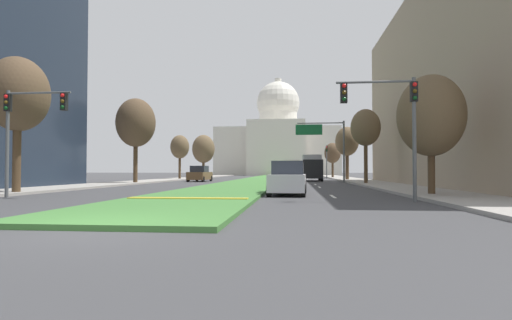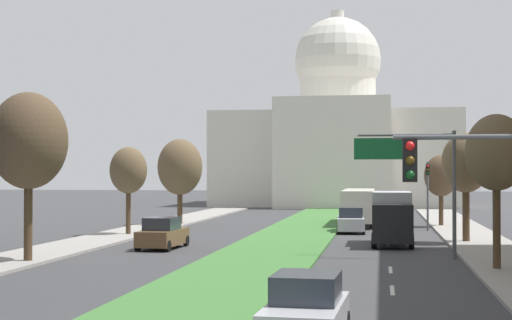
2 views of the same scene
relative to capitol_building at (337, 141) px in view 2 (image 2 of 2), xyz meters
The scene contains 19 objects.
ground_plane 49.62m from the capitol_building, 90.00° to the right, with size 260.00×260.00×0.00m, color #3D3D3F.
grass_median 54.51m from the capitol_building, 90.00° to the right, with size 5.62×89.47×0.14m, color #427A38.
lane_dashes_right 63.53m from the capitol_building, 84.20° to the right, with size 0.16×52.31×0.01m.
sidewalk_left 60.61m from the capitol_building, 101.45° to the right, with size 4.00×89.47×0.15m, color #9E9991.
sidewalk_right 60.61m from the capitol_building, 78.55° to the right, with size 4.00×89.47×0.15m, color #9E9991.
capitol_building is the anchor object (origin of this frame).
traffic_light_far_right 46.99m from the capitol_building, 78.38° to the right, with size 0.28×0.35×5.20m.
overhead_guide_sign 65.76m from the capitol_building, 83.21° to the right, with size 5.14×0.20×6.50m.
street_tree_left_mid 71.30m from the capitol_building, 98.74° to the right, with size 3.75×3.75×8.26m.
street_tree_right_mid 70.87m from the capitol_building, 81.07° to the right, with size 2.73×2.73×6.97m.
street_tree_left_far 55.48m from the capitol_building, 101.83° to the right, with size 2.58×2.58×6.16m.
street_tree_right_far 57.41m from the capitol_building, 78.81° to the right, with size 2.97×2.97×6.84m.
street_tree_left_distant 44.53m from the capitol_building, 103.86° to the right, with size 3.73×3.73×7.19m.
street_tree_right_distant 43.35m from the capitol_building, 75.64° to the right, with size 2.68×2.68×5.81m.
sedan_lead_stopped 86.23m from the capitol_building, 87.27° to the right, with size 2.07×4.20×1.81m.
sedan_midblock 63.26m from the capitol_building, 95.91° to the right, with size 2.13×4.42×1.81m.
sedan_distant 49.68m from the capitol_building, 85.63° to the right, with size 2.20×4.23×1.84m.
box_truck_delivery 58.81m from the capitol_building, 83.52° to the right, with size 2.40×6.40×3.20m.
city_bus 41.39m from the capitol_building, 84.25° to the right, with size 2.62×11.00×2.95m.
Camera 2 is at (5.99, -6.54, 4.36)m, focal length 53.87 mm.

